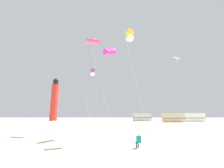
{
  "coord_description": "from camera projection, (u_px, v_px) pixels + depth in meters",
  "views": [
    {
      "loc": [
        -0.8,
        -6.85,
        2.6
      ],
      "look_at": [
        -0.88,
        8.91,
        5.65
      ],
      "focal_mm": 24.77,
      "sensor_mm": 36.0,
      "label": 1
    }
  ],
  "objects": [
    {
      "name": "kite_tube_rainbow",
      "position": [
        93.0,
        41.0,
        23.6
      ],
      "size": [
        2.49,
        2.12,
        14.19
      ],
      "color": "silver",
      "rests_on": "ground"
    },
    {
      "name": "kite_box_violet",
      "position": [
        93.0,
        72.0,
        27.76
      ],
      "size": [
        1.88,
        1.88,
        10.53
      ],
      "color": "silver",
      "rests_on": "ground"
    },
    {
      "name": "kite_tube_magenta",
      "position": [
        110.0,
        51.0,
        19.57
      ],
      "size": [
        3.2,
        3.52,
        11.1
      ],
      "color": "silver",
      "rests_on": "ground"
    },
    {
      "name": "rv_van_white",
      "position": [
        194.0,
        117.0,
        51.68
      ],
      "size": [
        6.46,
        2.41,
        2.8
      ],
      "rotation": [
        0.0,
        0.0,
        -0.01
      ],
      "color": "white",
      "rests_on": "ground"
    },
    {
      "name": "lighthouse_distant",
      "position": [
        54.0,
        100.0,
        60.33
      ],
      "size": [
        2.8,
        2.8,
        16.8
      ],
      "color": "red",
      "rests_on": "ground"
    },
    {
      "name": "kite_diamond_white",
      "position": [
        177.0,
        61.0,
        27.91
      ],
      "size": [
        2.15,
        1.85,
        12.8
      ],
      "color": "silver",
      "rests_on": "ground"
    },
    {
      "name": "rv_van_tan",
      "position": [
        173.0,
        118.0,
        48.57
      ],
      "size": [
        6.56,
        2.68,
        2.8
      ],
      "rotation": [
        0.0,
        0.0,
        -0.05
      ],
      "color": "#C6B28C",
      "rests_on": "ground"
    },
    {
      "name": "kite_flyer_standing",
      "position": [
        138.0,
        140.0,
        11.86
      ],
      "size": [
        0.42,
        0.55,
        1.16
      ],
      "rotation": [
        0.0,
        0.0,
        3.39
      ],
      "color": "#147F84",
      "rests_on": "ground"
    },
    {
      "name": "rv_van_silver",
      "position": [
        142.0,
        117.0,
        55.09
      ],
      "size": [
        6.57,
        2.72,
        2.8
      ],
      "rotation": [
        0.0,
        0.0,
        0.06
      ],
      "color": "#B7BABF",
      "rests_on": "ground"
    },
    {
      "name": "kite_box_gold",
      "position": [
        130.0,
        35.0,
        16.71
      ],
      "size": [
        2.29,
        1.92,
        11.55
      ],
      "color": "silver",
      "rests_on": "ground"
    }
  ]
}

